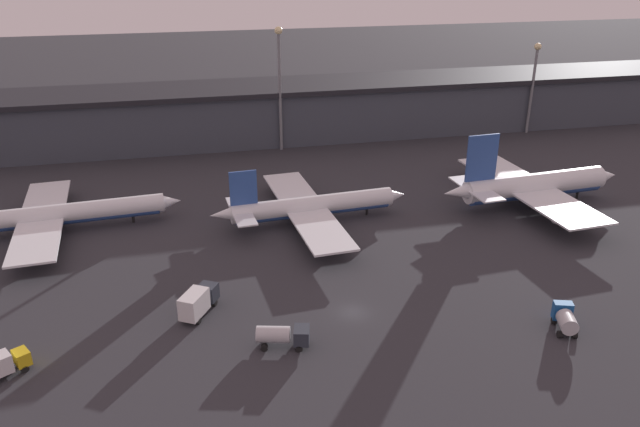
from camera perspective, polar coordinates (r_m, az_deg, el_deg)
ground at (r=86.80m, az=3.00°, el=-9.02°), size 600.00×600.00×0.00m
terminal_building at (r=160.97m, az=-5.18°, el=9.24°), size 235.23×20.54×13.90m
airplane_0 at (r=118.03m, az=-23.55°, el=-0.19°), size 44.68×36.38×13.37m
airplane_1 at (r=112.08m, az=-0.90°, el=0.65°), size 36.66×37.32×11.01m
airplane_2 at (r=125.81m, az=18.86°, el=2.41°), size 38.01×37.94×15.04m
service_vehicle_0 at (r=79.41m, az=-3.42°, el=-11.05°), size 6.96×3.94×2.82m
service_vehicle_1 at (r=86.75m, az=-11.09°, el=-7.86°), size 5.87×7.50×3.84m
service_vehicle_2 at (r=88.17m, az=21.52°, el=-8.94°), size 3.71×5.18×3.17m
service_vehicle_3 at (r=83.18m, az=-27.00°, el=-12.16°), size 5.71×4.59×3.03m
lamp_post_1 at (r=149.23m, az=-3.72°, el=12.52°), size 1.80×1.80×29.10m
lamp_post_2 at (r=173.00m, az=18.97°, el=11.80°), size 1.80×1.80×23.31m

